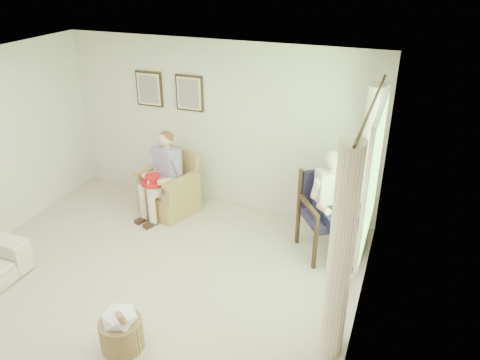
{
  "coord_description": "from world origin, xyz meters",
  "views": [
    {
      "loc": [
        2.74,
        -3.49,
        3.7
      ],
      "look_at": [
        0.8,
        1.59,
        1.05
      ],
      "focal_mm": 35.0,
      "sensor_mm": 36.0,
      "label": 1
    }
  ],
  "objects_px": {
    "wicker_armchair": "(170,193)",
    "hatbox": "(121,328)",
    "wood_armchair": "(332,209)",
    "person_dark": "(331,199)",
    "person_wicker": "(164,170)",
    "red_hat": "(153,180)"
  },
  "relations": [
    {
      "from": "wood_armchair",
      "to": "person_wicker",
      "type": "height_order",
      "value": "person_wicker"
    },
    {
      "from": "person_dark",
      "to": "hatbox",
      "type": "xyz_separation_m",
      "value": [
        -1.63,
        -2.4,
        -0.61
      ]
    },
    {
      "from": "red_hat",
      "to": "person_dark",
      "type": "bearing_deg",
      "value": -0.06
    },
    {
      "from": "wicker_armchair",
      "to": "person_wicker",
      "type": "height_order",
      "value": "person_wicker"
    },
    {
      "from": "wood_armchair",
      "to": "person_wicker",
      "type": "relative_size",
      "value": 0.84
    },
    {
      "from": "wicker_armchair",
      "to": "person_dark",
      "type": "xyz_separation_m",
      "value": [
        2.55,
        -0.33,
        0.55
      ]
    },
    {
      "from": "person_dark",
      "to": "hatbox",
      "type": "distance_m",
      "value": 2.97
    },
    {
      "from": "red_hat",
      "to": "person_wicker",
      "type": "bearing_deg",
      "value": 65.76
    },
    {
      "from": "person_wicker",
      "to": "wood_armchair",
      "type": "bearing_deg",
      "value": 19.27
    },
    {
      "from": "person_dark",
      "to": "hatbox",
      "type": "bearing_deg",
      "value": -159.44
    },
    {
      "from": "wood_armchair",
      "to": "red_hat",
      "type": "relative_size",
      "value": 3.2
    },
    {
      "from": "person_wicker",
      "to": "red_hat",
      "type": "height_order",
      "value": "person_wicker"
    },
    {
      "from": "wood_armchair",
      "to": "red_hat",
      "type": "height_order",
      "value": "wood_armchair"
    },
    {
      "from": "wicker_armchair",
      "to": "red_hat",
      "type": "xyz_separation_m",
      "value": [
        -0.09,
        -0.32,
        0.35
      ]
    },
    {
      "from": "wood_armchair",
      "to": "person_wicker",
      "type": "xyz_separation_m",
      "value": [
        -2.55,
        0.02,
        0.15
      ]
    },
    {
      "from": "wicker_armchair",
      "to": "wood_armchair",
      "type": "xyz_separation_m",
      "value": [
        2.55,
        -0.14,
        0.3
      ]
    },
    {
      "from": "person_wicker",
      "to": "hatbox",
      "type": "height_order",
      "value": "person_wicker"
    },
    {
      "from": "wicker_armchair",
      "to": "hatbox",
      "type": "bearing_deg",
      "value": -51.86
    },
    {
      "from": "wicker_armchair",
      "to": "hatbox",
      "type": "relative_size",
      "value": 1.48
    },
    {
      "from": "red_hat",
      "to": "hatbox",
      "type": "xyz_separation_m",
      "value": [
        1.0,
        -2.41,
        -0.41
      ]
    },
    {
      "from": "person_dark",
      "to": "hatbox",
      "type": "height_order",
      "value": "person_dark"
    },
    {
      "from": "hatbox",
      "to": "wicker_armchair",
      "type": "bearing_deg",
      "value": 108.53
    }
  ]
}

